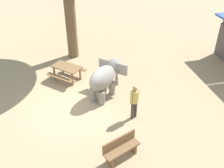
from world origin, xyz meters
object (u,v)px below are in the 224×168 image
object	(u,v)px
wooden_bench	(121,147)
feed_bucket	(105,71)
elephant	(105,77)
person_handler	(135,100)
picnic_table_near	(67,70)

from	to	relation	value
wooden_bench	feed_bucket	size ratio (longest dim) A/B	4.01
elephant	person_handler	size ratio (longest dim) A/B	1.34
wooden_bench	picnic_table_near	size ratio (longest dim) A/B	0.69
wooden_bench	feed_bucket	distance (m)	5.93
person_handler	feed_bucket	xyz separation A→B (m)	(-3.89, -0.41, -0.79)
wooden_bench	picnic_table_near	bearing A→B (deg)	-99.72
picnic_table_near	feed_bucket	size ratio (longest dim) A/B	5.85
elephant	feed_bucket	distance (m)	2.20
person_handler	picnic_table_near	world-z (taller)	person_handler
elephant	person_handler	bearing A→B (deg)	-112.62
elephant	picnic_table_near	xyz separation A→B (m)	(-1.85, -1.65, -0.44)
wooden_bench	feed_bucket	world-z (taller)	wooden_bench
wooden_bench	picnic_table_near	xyz separation A→B (m)	(-5.74, -1.38, 0.12)
elephant	feed_bucket	size ratio (longest dim) A/B	6.01
wooden_bench	feed_bucket	xyz separation A→B (m)	(-5.88, 0.70, -0.31)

